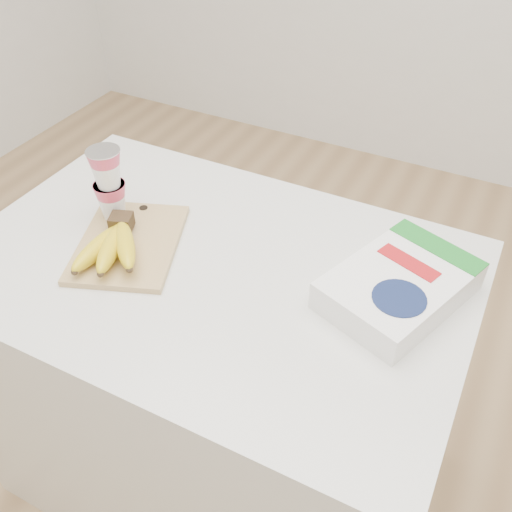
{
  "coord_description": "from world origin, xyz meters",
  "views": [
    {
      "loc": [
        0.5,
        -0.77,
        1.62
      ],
      "look_at": [
        0.09,
        0.03,
        0.86
      ],
      "focal_mm": 40.0,
      "sensor_mm": 36.0,
      "label": 1
    }
  ],
  "objects_px": {
    "bananas": "(112,244)",
    "yogurt_stack": "(108,182)",
    "table": "(219,382)",
    "cereal_box": "(399,286)",
    "cutting_board": "(129,243)"
  },
  "relations": [
    {
      "from": "bananas",
      "to": "yogurt_stack",
      "type": "bearing_deg",
      "value": 126.77
    },
    {
      "from": "table",
      "to": "yogurt_stack",
      "type": "height_order",
      "value": "yogurt_stack"
    },
    {
      "from": "cereal_box",
      "to": "bananas",
      "type": "bearing_deg",
      "value": -144.32
    },
    {
      "from": "table",
      "to": "yogurt_stack",
      "type": "xyz_separation_m",
      "value": [
        -0.27,
        0.03,
        0.52
      ]
    },
    {
      "from": "cutting_board",
      "to": "bananas",
      "type": "xyz_separation_m",
      "value": [
        -0.0,
        -0.05,
        0.03
      ]
    },
    {
      "from": "table",
      "to": "yogurt_stack",
      "type": "distance_m",
      "value": 0.59
    },
    {
      "from": "bananas",
      "to": "yogurt_stack",
      "type": "height_order",
      "value": "yogurt_stack"
    },
    {
      "from": "cutting_board",
      "to": "bananas",
      "type": "bearing_deg",
      "value": -112.41
    },
    {
      "from": "table",
      "to": "cutting_board",
      "type": "xyz_separation_m",
      "value": [
        -0.19,
        -0.03,
        0.42
      ]
    },
    {
      "from": "cereal_box",
      "to": "table",
      "type": "bearing_deg",
      "value": -147.9
    },
    {
      "from": "bananas",
      "to": "yogurt_stack",
      "type": "xyz_separation_m",
      "value": [
        -0.08,
        0.11,
        0.07
      ]
    },
    {
      "from": "yogurt_stack",
      "to": "cereal_box",
      "type": "height_order",
      "value": "yogurt_stack"
    },
    {
      "from": "table",
      "to": "cereal_box",
      "type": "distance_m",
      "value": 0.59
    },
    {
      "from": "yogurt_stack",
      "to": "table",
      "type": "bearing_deg",
      "value": -6.39
    },
    {
      "from": "table",
      "to": "bananas",
      "type": "distance_m",
      "value": 0.49
    }
  ]
}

